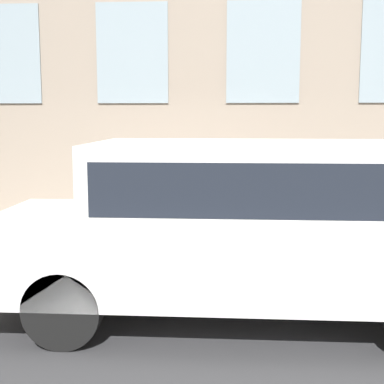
# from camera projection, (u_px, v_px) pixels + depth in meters

# --- Properties ---
(ground_plane) EXTENTS (80.00, 80.00, 0.00)m
(ground_plane) POSITION_uv_depth(u_px,v_px,m) (185.00, 280.00, 6.60)
(ground_plane) COLOR #38383A
(sidewalk) EXTENTS (2.55, 60.00, 0.13)m
(sidewalk) POSITION_uv_depth(u_px,v_px,m) (192.00, 250.00, 7.85)
(sidewalk) COLOR #B2ADA3
(sidewalk) RESTS_ON ground_plane
(fire_hydrant) EXTENTS (0.27, 0.40, 0.79)m
(fire_hydrant) POSITION_uv_depth(u_px,v_px,m) (177.00, 229.00, 7.03)
(fire_hydrant) COLOR red
(fire_hydrant) RESTS_ON sidewalk
(person) EXTENTS (0.33, 0.22, 1.37)m
(person) POSITION_uv_depth(u_px,v_px,m) (207.00, 197.00, 7.01)
(person) COLOR #232328
(person) RESTS_ON sidewalk
(parked_truck_white_near) EXTENTS (1.93, 4.95, 1.75)m
(parked_truck_white_near) POSITION_uv_depth(u_px,v_px,m) (245.00, 219.00, 5.27)
(parked_truck_white_near) COLOR black
(parked_truck_white_near) RESTS_ON ground_plane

